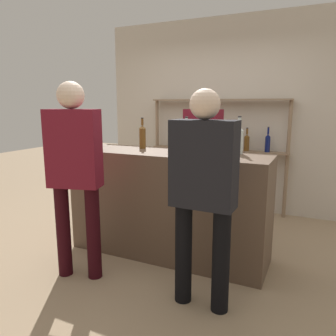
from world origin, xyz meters
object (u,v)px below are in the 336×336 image
counter_bottle_2 (239,139)px  cork_jar (96,140)px  customer_left (75,166)px  wine_glass (202,143)px  counter_bottle_0 (193,141)px  counter_bottle_3 (142,136)px  server_behind_counter (202,149)px  counter_bottle_1 (186,140)px  customer_right (203,186)px

counter_bottle_2 → cork_jar: bearing=-174.1°
cork_jar → customer_left: (0.35, -0.78, -0.14)m
wine_glass → counter_bottle_0: bearing=159.6°
counter_bottle_3 → server_behind_counter: (0.41, 0.80, -0.21)m
counter_bottle_2 → wine_glass: bearing=-139.5°
customer_left → counter_bottle_0: bearing=-64.1°
counter_bottle_1 → customer_left: size_ratio=0.21×
counter_bottle_0 → counter_bottle_2: counter_bottle_2 is taller
counter_bottle_2 → customer_left: customer_left is taller
counter_bottle_1 → counter_bottle_3: counter_bottle_1 is taller
counter_bottle_0 → counter_bottle_1: bearing=-108.1°
counter_bottle_1 → server_behind_counter: 1.11m
counter_bottle_1 → customer_right: 0.74m
cork_jar → server_behind_counter: bearing=44.0°
counter_bottle_0 → counter_bottle_1: 0.11m
cork_jar → customer_right: 1.70m
wine_glass → cork_jar: bearing=176.2°
counter_bottle_3 → cork_jar: 0.55m
counter_bottle_1 → customer_left: 1.03m
counter_bottle_0 → customer_left: 1.12m
counter_bottle_0 → customer_left: size_ratio=0.19×
counter_bottle_1 → cork_jar: bearing=172.5°
counter_bottle_0 → customer_left: (-0.83, -0.72, -0.19)m
wine_glass → server_behind_counter: size_ratio=0.09×
counter_bottle_0 → counter_bottle_3: bearing=165.6°
wine_glass → customer_left: size_ratio=0.09×
counter_bottle_2 → customer_right: 0.93m
customer_right → server_behind_counter: server_behind_counter is taller
counter_bottle_1 → customer_right: size_ratio=0.22×
server_behind_counter → cork_jar: bearing=-38.6°
counter_bottle_0 → counter_bottle_2: (0.39, 0.21, 0.01)m
customer_right → counter_bottle_1: bearing=33.5°
customer_left → counter_bottle_3: bearing=-26.7°
counter_bottle_1 → counter_bottle_2: size_ratio=1.00×
customer_right → cork_jar: bearing=65.2°
counter_bottle_2 → customer_right: bearing=-93.0°
customer_right → server_behind_counter: (-0.58, 1.65, 0.04)m
counter_bottle_2 → counter_bottle_1: bearing=-143.3°
counter_bottle_0 → customer_left: bearing=-138.9°
counter_bottle_3 → wine_glass: bearing=-15.2°
customer_right → server_behind_counter: size_ratio=0.97×
counter_bottle_3 → customer_right: bearing=-40.7°
customer_right → server_behind_counter: bearing=20.3°
server_behind_counter → customer_left: bearing=-11.9°
counter_bottle_1 → server_behind_counter: bearing=100.9°
cork_jar → customer_left: 0.86m
counter_bottle_3 → wine_glass: size_ratio=2.18×
counter_bottle_3 → customer_right: (0.99, -0.85, -0.25)m
counter_bottle_2 → wine_glass: 0.38m
counter_bottle_0 → customer_right: 0.80m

